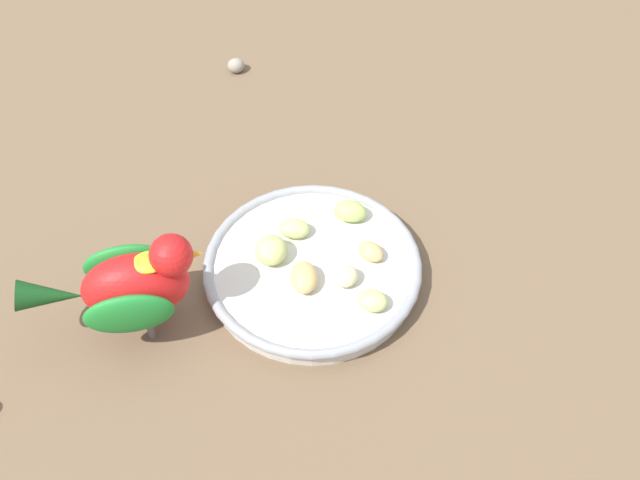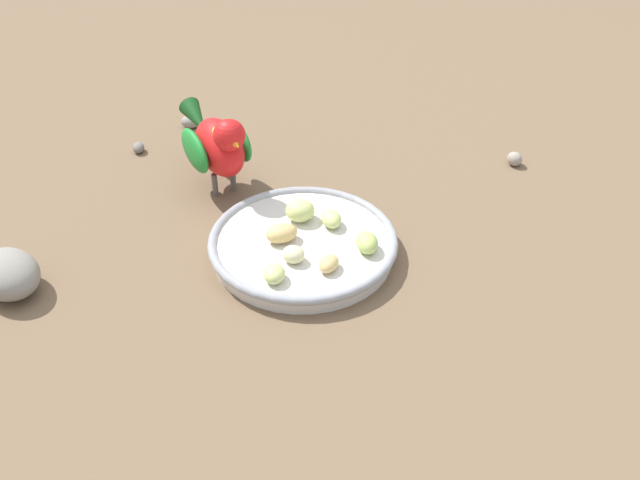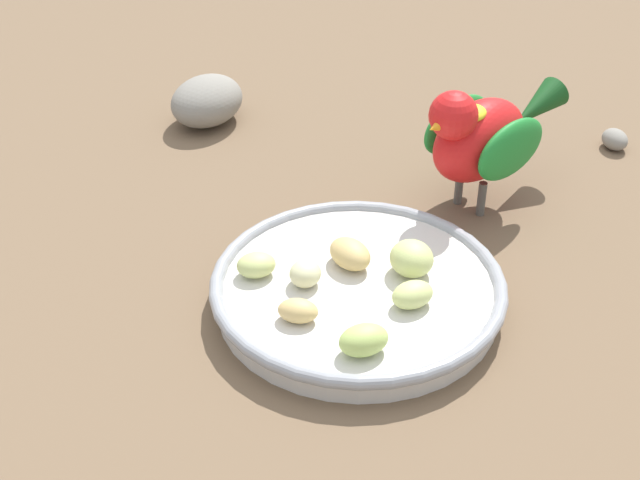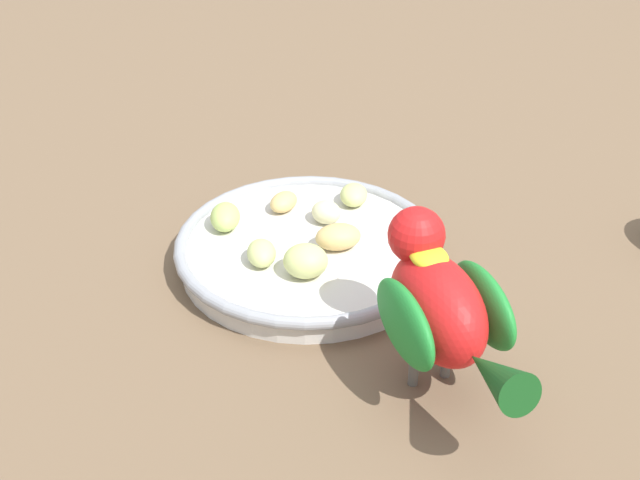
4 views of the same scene
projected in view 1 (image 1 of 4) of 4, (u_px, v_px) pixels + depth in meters
ground_plane at (340, 273)px, 0.86m from camera, size 4.00×4.00×0.00m
feeding_bowl at (313, 271)px, 0.84m from camera, size 0.23×0.23×0.03m
apple_piece_0 at (304, 277)px, 0.81m from camera, size 0.04×0.03×0.02m
apple_piece_1 at (271, 250)px, 0.83m from camera, size 0.05×0.05×0.03m
apple_piece_2 at (350, 211)px, 0.87m from camera, size 0.04×0.04×0.02m
apple_piece_3 at (294, 229)px, 0.86m from camera, size 0.03×0.04×0.02m
apple_piece_4 at (348, 276)px, 0.82m from camera, size 0.03×0.03×0.02m
apple_piece_5 at (372, 254)px, 0.84m from camera, size 0.04×0.03×0.02m
apple_piece_6 at (373, 301)px, 0.80m from camera, size 0.04×0.04×0.02m
parrot at (131, 284)px, 0.76m from camera, size 0.08×0.18×0.12m
pebble_2 at (236, 65)px, 1.07m from camera, size 0.02×0.02×0.02m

